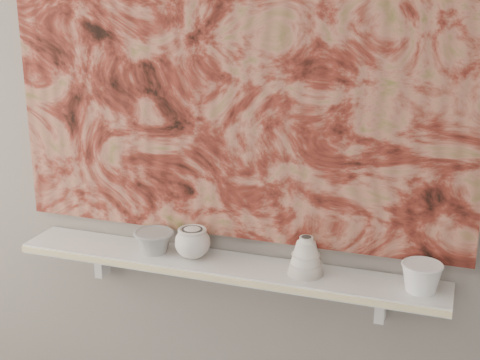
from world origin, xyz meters
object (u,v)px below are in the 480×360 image
at_px(shelf, 225,266).
at_px(bowl_white, 422,277).
at_px(bell_vessel, 306,255).
at_px(painting, 233,67).
at_px(bowl_grey, 154,241).
at_px(cup_cream, 193,242).

xyz_separation_m(shelf, bowl_white, (0.61, 0.00, 0.06)).
height_order(bell_vessel, bowl_white, bell_vessel).
bearing_deg(painting, bowl_white, -7.56).
relative_size(painting, bowl_grey, 11.42).
bearing_deg(bowl_white, painting, 172.44).
height_order(painting, bowl_grey, painting).
relative_size(bell_vessel, bowl_white, 1.02).
height_order(cup_cream, bowl_white, cup_cream).
relative_size(shelf, bowl_grey, 10.65).
relative_size(painting, bell_vessel, 12.27).
relative_size(bowl_grey, bowl_white, 1.10).
height_order(bowl_grey, bowl_white, bowl_white).
relative_size(painting, bowl_white, 12.54).
bearing_deg(bowl_white, bowl_grey, 180.00).
distance_m(shelf, bowl_grey, 0.25).
height_order(shelf, bowl_grey, bowl_grey).
height_order(painting, cup_cream, painting).
bearing_deg(painting, shelf, -90.00).
distance_m(bell_vessel, bowl_white, 0.34).
bearing_deg(shelf, cup_cream, 180.00).
xyz_separation_m(shelf, painting, (0.00, 0.08, 0.62)).
bearing_deg(bowl_white, shelf, 180.00).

